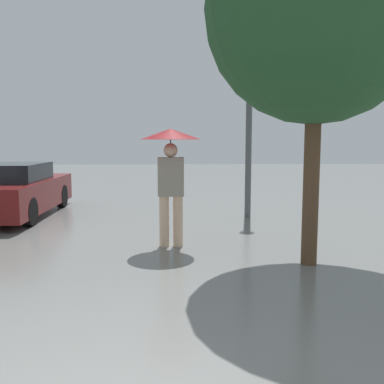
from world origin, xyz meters
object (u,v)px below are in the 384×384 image
object	(u,v)px
pedestrian	(171,157)
tree	(317,11)
street_lamp	(249,117)
parked_car_farthest	(15,191)

from	to	relation	value
pedestrian	tree	distance (m)	2.97
pedestrian	tree	size ratio (longest dim) A/B	0.39
tree	street_lamp	distance (m)	3.97
tree	street_lamp	bearing A→B (deg)	93.20
parked_car_farthest	tree	distance (m)	7.48
parked_car_farthest	tree	world-z (taller)	tree
pedestrian	street_lamp	bearing A→B (deg)	57.14
tree	street_lamp	xyz separation A→B (m)	(-0.21, 3.79, -1.17)
pedestrian	parked_car_farthest	world-z (taller)	pedestrian
street_lamp	pedestrian	bearing A→B (deg)	-122.86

